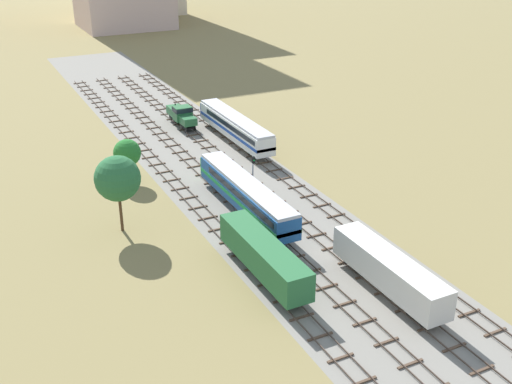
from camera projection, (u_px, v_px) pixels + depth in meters
name	position (u px, v px, depth m)	size (l,w,h in m)	color
ground_plane	(247.00, 196.00, 76.77)	(480.00, 480.00, 0.00)	olive
ballast_bed	(247.00, 196.00, 76.77)	(17.30, 176.00, 0.01)	gray
track_far_left	(193.00, 202.00, 74.82)	(2.40, 126.00, 0.29)	#47382D
track_left	(227.00, 195.00, 76.63)	(2.40, 126.00, 0.29)	#47382D
track_centre_left	(260.00, 188.00, 78.43)	(2.40, 126.00, 0.29)	#47382D
track_centre	(291.00, 182.00, 80.23)	(2.40, 126.00, 0.29)	#47382D
freight_boxcar_centre_left_nearest	(389.00, 270.00, 56.53)	(2.87, 14.00, 3.60)	beige
freight_boxcar_far_left_near	(264.00, 255.00, 58.95)	(2.87, 14.00, 3.60)	#286638
diesel_railcar_left_mid	(246.00, 193.00, 71.24)	(2.96, 20.50, 3.80)	#194C8C
diesel_railcar_centre_midfar	(235.00, 126.00, 92.79)	(2.96, 20.50, 3.80)	white
shunter_loco_centre_left_far	(182.00, 114.00, 99.93)	(2.74, 8.46, 3.10)	#286638
signal_post_nearest	(253.00, 173.00, 73.89)	(0.28, 0.47, 5.83)	gray
lineside_tree_0	(118.00, 179.00, 66.10)	(4.91, 4.91, 8.62)	#4C331E
lineside_tree_1	(127.00, 153.00, 79.20)	(3.48, 3.48, 5.65)	#4C331E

